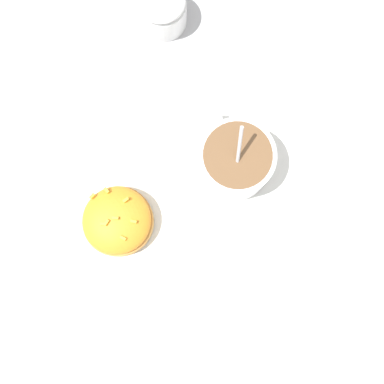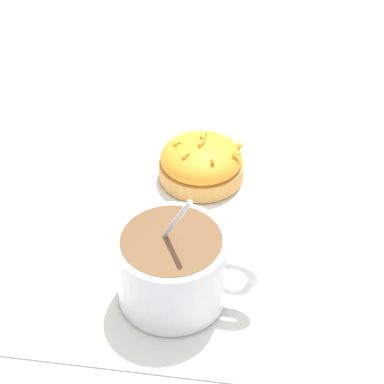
{
  "view_description": "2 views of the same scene",
  "coord_description": "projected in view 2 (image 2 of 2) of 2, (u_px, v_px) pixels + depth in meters",
  "views": [
    {
      "loc": [
        0.02,
        0.08,
        0.54
      ],
      "look_at": [
        -0.02,
        0.01,
        0.03
      ],
      "focal_mm": 42.0,
      "sensor_mm": 36.0,
      "label": 1
    },
    {
      "loc": [
        -0.41,
        -0.07,
        0.4
      ],
      "look_at": [
        0.02,
        -0.0,
        0.03
      ],
      "focal_mm": 60.0,
      "sensor_mm": 36.0,
      "label": 2
    }
  ],
  "objects": [
    {
      "name": "frosted_pastry",
      "position": [
        206.0,
        162.0,
        0.62
      ],
      "size": [
        0.08,
        0.08,
        0.04
      ],
      "color": "#D19347",
      "rests_on": "paper_napkin"
    },
    {
      "name": "paper_napkin",
      "position": [
        188.0,
        230.0,
        0.58
      ],
      "size": [
        0.31,
        0.29,
        0.0
      ],
      "color": "white",
      "rests_on": "ground_plane"
    },
    {
      "name": "coffee_cup",
      "position": [
        174.0,
        265.0,
        0.5
      ],
      "size": [
        0.09,
        0.11,
        0.11
      ],
      "color": "white",
      "rests_on": "paper_napkin"
    },
    {
      "name": "ground_plane",
      "position": [
        188.0,
        231.0,
        0.58
      ],
      "size": [
        3.0,
        3.0,
        0.0
      ],
      "primitive_type": "plane",
      "color": "#B2B2B7"
    }
  ]
}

